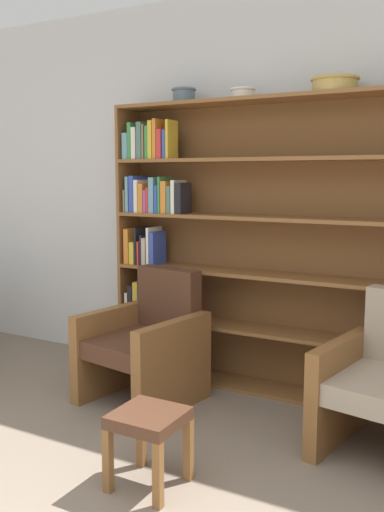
{
  "coord_description": "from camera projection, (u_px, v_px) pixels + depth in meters",
  "views": [
    {
      "loc": [
        1.32,
        -1.01,
        1.48
      ],
      "look_at": [
        -0.5,
        2.28,
        0.95
      ],
      "focal_mm": 40.0,
      "sensor_mm": 36.0,
      "label": 1
    }
  ],
  "objects": [
    {
      "name": "wall_back",
      "position": [
        289.0,
        191.0,
        3.92
      ],
      "size": [
        12.0,
        0.06,
        2.75
      ],
      "color": "silver",
      "rests_on": "ground"
    },
    {
      "name": "bookshelf",
      "position": [
        252.0,
        251.0,
        3.92
      ],
      "size": [
        2.56,
        0.3,
        1.99
      ],
      "color": "brown",
      "rests_on": "ground"
    },
    {
      "name": "bowl_brass",
      "position": [
        184.0,
        95.0,
        4.0
      ],
      "size": [
        0.18,
        0.18,
        0.1
      ],
      "color": "slate",
      "rests_on": "bookshelf"
    },
    {
      "name": "bowl_stoneware",
      "position": [
        243.0,
        93.0,
        3.79
      ],
      "size": [
        0.17,
        0.17,
        0.07
      ],
      "color": "silver",
      "rests_on": "bookshelf"
    },
    {
      "name": "bowl_sage",
      "position": [
        335.0,
        84.0,
        3.49
      ],
      "size": [
        0.3,
        0.3,
        0.09
      ],
      "color": "tan",
      "rests_on": "bookshelf"
    },
    {
      "name": "armchair_leather",
      "position": [
        147.0,
        344.0,
        3.78
      ],
      "size": [
        0.75,
        0.78,
        0.85
      ],
      "rotation": [
        0.0,
        0.0,
        2.97
      ],
      "color": "brown",
      "rests_on": "ground"
    },
    {
      "name": "footstool",
      "position": [
        149.0,
        427.0,
        2.71
      ],
      "size": [
        0.32,
        0.32,
        0.37
      ],
      "color": "brown",
      "rests_on": "ground"
    }
  ]
}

